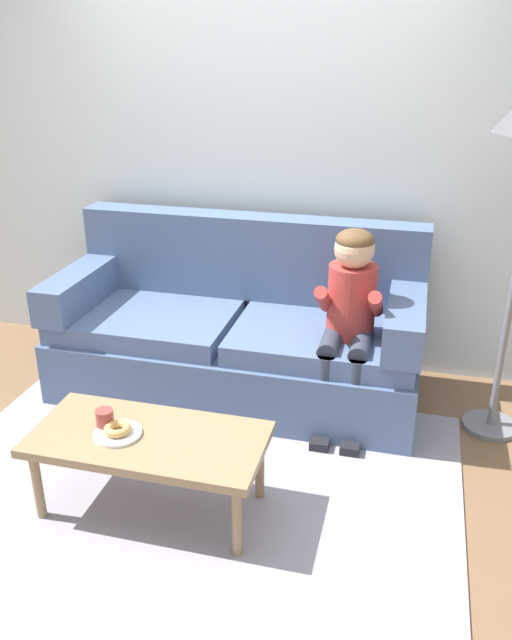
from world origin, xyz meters
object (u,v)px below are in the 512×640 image
object	(u,v)px
couch	(239,334)
donut	(118,429)
toy_controller	(111,449)
coffee_table	(149,444)
person_child	(349,311)
mug	(105,419)

from	to	relation	value
couch	donut	xyz separation A→B (m)	(-0.21, -1.22, 0.07)
couch	toy_controller	xyz separation A→B (m)	(-0.45, -0.85, -0.33)
coffee_table	donut	world-z (taller)	donut
person_child	coffee_table	bearing A→B (deg)	-127.72
person_child	mug	distance (m)	1.38
couch	mug	distance (m)	1.21
couch	mug	size ratio (longest dim) A/B	23.71
couch	person_child	distance (m)	0.77
mug	person_child	bearing A→B (deg)	45.07
couch	donut	distance (m)	1.24
donut	toy_controller	distance (m)	0.60
person_child	donut	world-z (taller)	person_child
mug	donut	bearing A→B (deg)	-26.71
mug	toy_controller	bearing A→B (deg)	117.37
person_child	toy_controller	distance (m)	1.45
coffee_table	donut	xyz separation A→B (m)	(-0.13, -0.03, 0.08)
couch	toy_controller	bearing A→B (deg)	-118.20
couch	coffee_table	size ratio (longest dim) A/B	2.05
mug	toy_controller	world-z (taller)	mug
coffee_table	person_child	bearing A→B (deg)	52.28
person_child	mug	xyz separation A→B (m)	(-0.96, -0.96, -0.23)
donut	mug	bearing A→B (deg)	153.29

